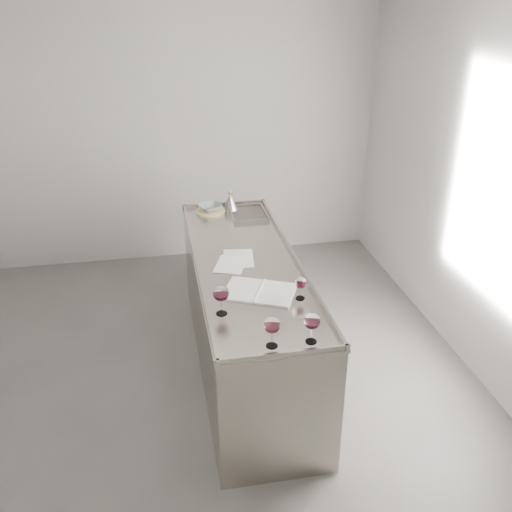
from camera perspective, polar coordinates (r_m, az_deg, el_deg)
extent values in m
cube|color=#4F4C4A|center=(4.42, -6.78, -13.99)|extent=(4.50, 5.00, 0.02)
cube|color=#ACA9A6|center=(6.08, -9.43, 12.12)|extent=(4.50, 0.02, 2.80)
cube|color=#ACA9A6|center=(4.39, 23.08, 5.02)|extent=(0.02, 5.00, 2.80)
cube|color=gray|center=(4.43, -0.92, -6.17)|extent=(0.75, 2.40, 0.92)
cube|color=gray|center=(4.20, -0.97, -0.72)|extent=(0.77, 2.42, 0.02)
cube|color=gray|center=(3.18, 2.76, -9.77)|extent=(0.77, 0.02, 0.03)
cube|color=gray|center=(5.27, -3.20, 5.22)|extent=(0.77, 0.02, 0.03)
cube|color=gray|center=(4.15, -5.94, -0.83)|extent=(0.02, 2.42, 0.03)
cube|color=gray|center=(4.26, 3.87, -0.01)|extent=(0.02, 2.42, 0.03)
cube|color=#595654|center=(5.05, -0.80, 4.09)|extent=(0.30, 0.38, 0.01)
cylinder|color=white|center=(3.57, -3.46, -5.74)|extent=(0.07, 0.07, 0.00)
cylinder|color=white|center=(3.54, -3.48, -5.05)|extent=(0.01, 0.01, 0.10)
ellipsoid|color=white|center=(3.50, -3.52, -3.74)|extent=(0.10, 0.10, 0.11)
cylinder|color=#3D0816|center=(3.51, -3.51, -4.06)|extent=(0.07, 0.07, 0.02)
cylinder|color=white|center=(3.27, 1.60, -8.94)|extent=(0.07, 0.07, 0.00)
cylinder|color=white|center=(3.24, 1.61, -8.24)|extent=(0.01, 0.01, 0.09)
ellipsoid|color=white|center=(3.20, 1.63, -6.91)|extent=(0.10, 0.10, 0.10)
cylinder|color=#360712|center=(3.21, 1.62, -7.24)|extent=(0.07, 0.07, 0.02)
cylinder|color=white|center=(3.32, 5.52, -8.48)|extent=(0.07, 0.07, 0.00)
cylinder|color=white|center=(3.29, 5.56, -7.79)|extent=(0.01, 0.01, 0.09)
ellipsoid|color=white|center=(3.25, 5.62, -6.48)|extent=(0.10, 0.10, 0.10)
cylinder|color=#330710|center=(3.26, 5.61, -6.80)|extent=(0.07, 0.07, 0.02)
cylinder|color=white|center=(3.74, 4.44, -4.21)|extent=(0.06, 0.06, 0.00)
cylinder|color=white|center=(3.72, 4.46, -3.67)|extent=(0.01, 0.01, 0.08)
ellipsoid|color=white|center=(3.68, 4.50, -2.68)|extent=(0.08, 0.08, 0.08)
cylinder|color=#380711|center=(3.69, 4.49, -2.92)|extent=(0.06, 0.06, 0.02)
cube|color=white|center=(3.82, -1.38, -3.36)|extent=(0.34, 0.38, 0.01)
cube|color=white|center=(3.77, 2.06, -3.78)|extent=(0.34, 0.38, 0.01)
cylinder|color=white|center=(3.79, 0.33, -3.48)|extent=(0.15, 0.30, 0.01)
cube|color=silver|center=(4.25, -1.76, -0.23)|extent=(0.26, 0.34, 0.00)
cube|color=white|center=(4.15, -2.57, -0.86)|extent=(0.29, 0.34, 0.00)
cylinder|color=#C9B882|center=(5.13, -4.58, 4.53)|extent=(0.28, 0.28, 0.02)
imported|color=gray|center=(5.12, -4.59, 4.89)|extent=(0.25, 0.25, 0.05)
cone|color=gray|center=(5.16, -2.60, 5.31)|extent=(0.14, 0.14, 0.12)
cylinder|color=gray|center=(5.13, -2.61, 6.10)|extent=(0.03, 0.03, 0.03)
cylinder|color=#A45D2D|center=(5.12, -2.62, 6.34)|extent=(0.03, 0.03, 0.02)
cone|color=gray|center=(5.11, -2.62, 6.64)|extent=(0.02, 0.02, 0.04)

